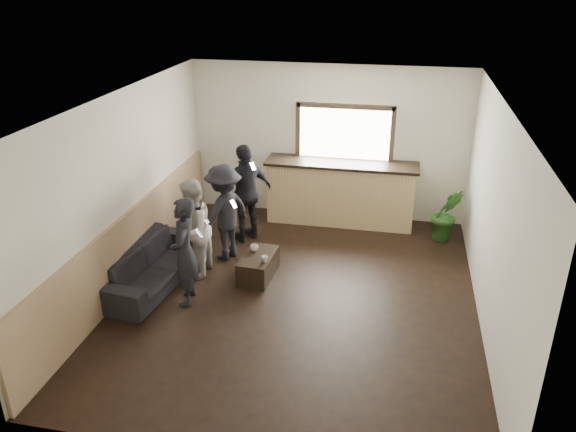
% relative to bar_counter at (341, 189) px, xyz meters
% --- Properties ---
extents(ground, '(5.00, 6.00, 0.01)m').
position_rel_bar_counter_xyz_m(ground, '(-0.30, -2.70, -0.64)').
color(ground, black).
extents(room_shell, '(5.01, 6.01, 2.80)m').
position_rel_bar_counter_xyz_m(room_shell, '(-1.04, -2.70, 0.83)').
color(room_shell, silver).
rests_on(room_shell, ground).
extents(bar_counter, '(2.70, 0.68, 2.13)m').
position_rel_bar_counter_xyz_m(bar_counter, '(0.00, 0.00, 0.00)').
color(bar_counter, tan).
rests_on(bar_counter, ground).
extents(sofa, '(1.04, 2.15, 0.60)m').
position_rel_bar_counter_xyz_m(sofa, '(-2.45, -2.76, -0.34)').
color(sofa, black).
rests_on(sofa, ground).
extents(coffee_table, '(0.50, 0.83, 0.36)m').
position_rel_bar_counter_xyz_m(coffee_table, '(-0.97, -2.26, -0.46)').
color(coffee_table, black).
rests_on(coffee_table, ground).
extents(cup_a, '(0.14, 0.14, 0.09)m').
position_rel_bar_counter_xyz_m(cup_a, '(-1.06, -2.13, -0.24)').
color(cup_a, silver).
rests_on(cup_a, coffee_table).
extents(cup_b, '(0.14, 0.14, 0.09)m').
position_rel_bar_counter_xyz_m(cup_b, '(-0.83, -2.43, -0.24)').
color(cup_b, silver).
rests_on(cup_b, coffee_table).
extents(potted_plant, '(0.58, 0.51, 0.94)m').
position_rel_bar_counter_xyz_m(potted_plant, '(1.85, -0.38, -0.17)').
color(potted_plant, '#2D6623').
rests_on(potted_plant, ground).
extents(person_a, '(0.50, 0.63, 1.55)m').
position_rel_bar_counter_xyz_m(person_a, '(-1.77, -3.13, 0.13)').
color(person_a, black).
rests_on(person_a, ground).
extents(person_b, '(0.59, 0.75, 1.53)m').
position_rel_bar_counter_xyz_m(person_b, '(-1.93, -2.42, 0.12)').
color(person_b, '#B6ACA4').
rests_on(person_b, ground).
extents(person_c, '(0.99, 1.16, 1.56)m').
position_rel_bar_counter_xyz_m(person_c, '(-1.64, -1.76, 0.14)').
color(person_c, black).
rests_on(person_c, ground).
extents(person_d, '(0.95, 1.02, 1.68)m').
position_rel_bar_counter_xyz_m(person_d, '(-1.48, -1.03, 0.20)').
color(person_d, black).
rests_on(person_d, ground).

